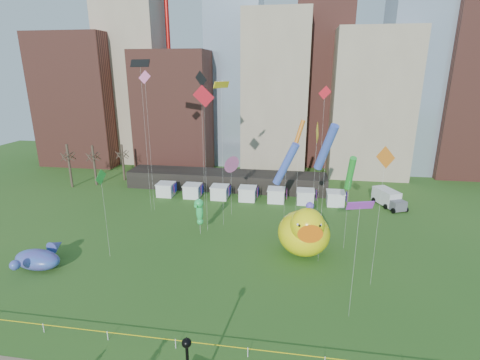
% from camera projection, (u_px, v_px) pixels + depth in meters
% --- Properties ---
extents(ground, '(160.00, 160.00, 0.00)m').
position_uv_depth(ground, '(176.00, 348.00, 29.76)').
color(ground, '#29561B').
rests_on(ground, ground).
extents(skyline, '(101.00, 23.00, 68.00)m').
position_uv_depth(skyline, '(269.00, 72.00, 80.80)').
color(skyline, brown).
rests_on(skyline, ground).
extents(pavilion, '(38.00, 6.00, 3.20)m').
position_uv_depth(pavilion, '(226.00, 180.00, 69.55)').
color(pavilion, black).
rests_on(pavilion, ground).
extents(vendor_tents, '(33.24, 2.80, 2.40)m').
position_uv_depth(vendor_tents, '(248.00, 194.00, 63.28)').
color(vendor_tents, white).
rests_on(vendor_tents, ground).
extents(bare_trees, '(8.44, 6.44, 8.50)m').
position_uv_depth(bare_trees, '(95.00, 165.00, 71.40)').
color(bare_trees, '#382B21').
rests_on(bare_trees, ground).
extents(caution_tape, '(50.00, 0.06, 0.90)m').
position_uv_depth(caution_tape, '(175.00, 341.00, 29.56)').
color(caution_tape, white).
rests_on(caution_tape, ground).
extents(big_duck, '(7.29, 9.18, 6.76)m').
position_uv_depth(big_duck, '(304.00, 231.00, 44.09)').
color(big_duck, '#FFF20D').
rests_on(big_duck, ground).
extents(small_duck, '(3.52, 4.57, 3.43)m').
position_uv_depth(small_duck, '(294.00, 234.00, 46.94)').
color(small_duck, white).
rests_on(small_duck, ground).
extents(seahorse_green, '(1.50, 1.75, 5.24)m').
position_uv_depth(seahorse_green, '(199.00, 210.00, 49.33)').
color(seahorse_green, silver).
rests_on(seahorse_green, ground).
extents(seahorse_purple, '(1.30, 1.51, 4.99)m').
position_uv_depth(seahorse_purple, '(310.00, 211.00, 48.88)').
color(seahorse_purple, silver).
rests_on(seahorse_purple, ground).
extents(whale_inflatable, '(6.03, 7.39, 2.52)m').
position_uv_depth(whale_inflatable, '(39.00, 258.00, 41.65)').
color(whale_inflatable, '#583490').
rests_on(whale_inflatable, ground).
extents(box_truck, '(4.68, 6.80, 2.73)m').
position_uv_depth(box_truck, '(388.00, 198.00, 60.46)').
color(box_truck, silver).
rests_on(box_truck, ground).
extents(kite_0, '(2.52, 1.36, 20.19)m').
position_uv_depth(kite_0, '(204.00, 99.00, 46.17)').
color(kite_0, silver).
rests_on(kite_0, ground).
extents(kite_1, '(1.39, 2.32, 9.50)m').
position_uv_depth(kite_1, '(231.00, 164.00, 54.73)').
color(kite_1, silver).
rests_on(kite_1, ground).
extents(kite_2, '(3.53, 1.71, 23.46)m').
position_uv_depth(kite_2, '(140.00, 64.00, 52.39)').
color(kite_2, silver).
rests_on(kite_2, ground).
extents(kite_3, '(0.90, 2.75, 12.35)m').
position_uv_depth(kite_3, '(350.00, 173.00, 43.52)').
color(kite_3, silver).
rests_on(kite_3, ground).
extents(kite_4, '(1.76, 2.64, 20.55)m').
position_uv_depth(kite_4, '(221.00, 86.00, 47.79)').
color(kite_4, silver).
rests_on(kite_4, ground).
extents(kite_5, '(2.63, 3.18, 16.65)m').
position_uv_depth(kite_5, '(326.00, 148.00, 39.28)').
color(kite_5, silver).
rests_on(kite_5, ground).
extents(kite_6, '(1.77, 2.04, 15.29)m').
position_uv_depth(kite_6, '(299.00, 133.00, 50.78)').
color(kite_6, silver).
rests_on(kite_6, ground).
extents(kite_7, '(2.38, 1.03, 11.41)m').
position_uv_depth(kite_7, '(360.00, 206.00, 30.46)').
color(kite_7, silver).
rests_on(kite_7, ground).
extents(kite_8, '(1.59, 0.84, 20.06)m').
position_uv_depth(kite_8, '(324.00, 100.00, 46.95)').
color(kite_8, silver).
rests_on(kite_8, ground).
extents(kite_9, '(1.95, 0.14, 21.94)m').
position_uv_depth(kite_9, '(145.00, 84.00, 53.36)').
color(kite_9, silver).
rests_on(kite_9, ground).
extents(kite_10, '(2.09, 1.16, 21.91)m').
position_uv_depth(kite_10, '(201.00, 83.00, 53.79)').
color(kite_10, silver).
rests_on(kite_10, ground).
extents(kite_11, '(0.39, 1.77, 11.17)m').
position_uv_depth(kite_11, '(101.00, 179.00, 41.29)').
color(kite_11, silver).
rests_on(kite_11, ground).
extents(kite_12, '(0.17, 2.32, 16.47)m').
position_uv_depth(kite_12, '(317.00, 136.00, 40.13)').
color(kite_12, silver).
rests_on(kite_12, ground).
extents(kite_13, '(3.93, 2.41, 12.56)m').
position_uv_depth(kite_13, '(286.00, 164.00, 50.53)').
color(kite_13, silver).
rests_on(kite_13, ground).
extents(kite_14, '(2.01, 1.04, 15.10)m').
position_uv_depth(kite_14, '(385.00, 161.00, 34.58)').
color(kite_14, silver).
rests_on(kite_14, ground).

